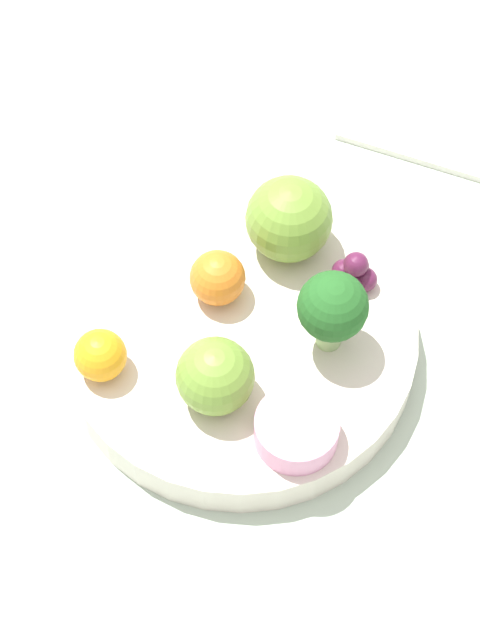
# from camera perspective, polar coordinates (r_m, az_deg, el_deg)

# --- Properties ---
(ground_plane) EXTENTS (6.00, 6.00, 0.00)m
(ground_plane) POSITION_cam_1_polar(r_m,az_deg,el_deg) (0.78, -0.00, -2.37)
(ground_plane) COLOR gray
(table_surface) EXTENTS (1.20, 1.20, 0.02)m
(table_surface) POSITION_cam_1_polar(r_m,az_deg,el_deg) (0.78, -0.00, -2.00)
(table_surface) COLOR #B2C6B2
(table_surface) RESTS_ON ground_plane
(bowl) EXTENTS (0.25, 0.25, 0.03)m
(bowl) POSITION_cam_1_polar(r_m,az_deg,el_deg) (0.75, -0.00, -1.03)
(bowl) COLOR silver
(bowl) RESTS_ON table_surface
(broccoli) EXTENTS (0.05, 0.05, 0.07)m
(broccoli) POSITION_cam_1_polar(r_m,az_deg,el_deg) (0.70, 4.96, 0.63)
(broccoli) COLOR #99C17A
(broccoli) RESTS_ON bowl
(apple_red) EXTENTS (0.05, 0.05, 0.05)m
(apple_red) POSITION_cam_1_polar(r_m,az_deg,el_deg) (0.69, -1.33, -3.02)
(apple_red) COLOR olive
(apple_red) RESTS_ON bowl
(apple_green) EXTENTS (0.06, 0.06, 0.06)m
(apple_green) POSITION_cam_1_polar(r_m,az_deg,el_deg) (0.76, 2.63, 5.40)
(apple_green) COLOR olive
(apple_green) RESTS_ON bowl
(orange_front) EXTENTS (0.04, 0.04, 0.04)m
(orange_front) POSITION_cam_1_polar(r_m,az_deg,el_deg) (0.71, -7.46, -1.88)
(orange_front) COLOR orange
(orange_front) RESTS_ON bowl
(orange_back) EXTENTS (0.04, 0.04, 0.04)m
(orange_back) POSITION_cam_1_polar(r_m,az_deg,el_deg) (0.74, -1.20, 2.26)
(orange_back) COLOR orange
(orange_back) RESTS_ON bowl
(grape_cluster) EXTENTS (0.03, 0.03, 0.03)m
(grape_cluster) POSITION_cam_1_polar(r_m,az_deg,el_deg) (0.76, 6.12, 2.49)
(grape_cluster) COLOR #5B1E42
(grape_cluster) RESTS_ON bowl
(small_cup) EXTENTS (0.05, 0.05, 0.02)m
(small_cup) POSITION_cam_1_polar(r_m,az_deg,el_deg) (0.69, 3.03, -5.88)
(small_cup) COLOR #EA9EC6
(small_cup) RESTS_ON bowl
(napkin) EXTENTS (0.17, 0.13, 0.01)m
(napkin) POSITION_cam_1_polar(r_m,az_deg,el_deg) (0.91, 10.86, 10.55)
(napkin) COLOR white
(napkin) RESTS_ON table_surface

